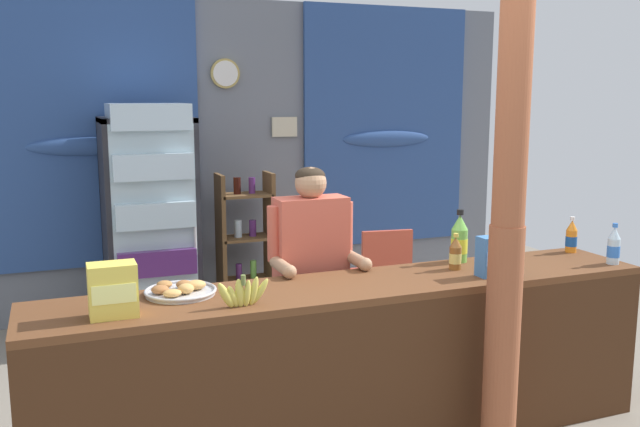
% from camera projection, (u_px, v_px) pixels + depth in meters
% --- Properties ---
extents(ground_plane, '(8.20, 8.20, 0.00)m').
position_uv_depth(ground_plane, '(313.00, 379.00, 4.72)').
color(ground_plane, gray).
extents(back_wall_curtained, '(5.40, 0.22, 2.76)m').
position_uv_depth(back_wall_curtained, '(238.00, 152.00, 6.26)').
color(back_wall_curtained, slate).
rests_on(back_wall_curtained, ground).
extents(stall_counter, '(3.45, 0.59, 0.92)m').
position_uv_depth(stall_counter, '(365.00, 351.00, 3.67)').
color(stall_counter, brown).
rests_on(stall_counter, ground).
extents(timber_post, '(0.20, 0.18, 2.55)m').
position_uv_depth(timber_post, '(507.00, 236.00, 3.46)').
color(timber_post, '#995133').
rests_on(timber_post, ground).
extents(drink_fridge, '(0.72, 0.73, 1.86)m').
position_uv_depth(drink_fridge, '(150.00, 208.00, 5.56)').
color(drink_fridge, '#232328').
rests_on(drink_fridge, ground).
extents(bottle_shelf_rack, '(0.48, 0.28, 1.26)m').
position_uv_depth(bottle_shelf_rack, '(246.00, 242.00, 6.01)').
color(bottle_shelf_rack, brown).
rests_on(bottle_shelf_rack, ground).
extents(plastic_lawn_chair, '(0.50, 0.50, 0.86)m').
position_uv_depth(plastic_lawn_chair, '(382.00, 271.00, 5.66)').
color(plastic_lawn_chair, '#E5563D').
rests_on(plastic_lawn_chair, ground).
extents(shopkeeper, '(0.54, 0.42, 1.51)m').
position_uv_depth(shopkeeper, '(311.00, 259.00, 4.14)').
color(shopkeeper, '#28282D').
rests_on(shopkeeper, ground).
extents(soda_bottle_lime_soda, '(0.10, 0.10, 0.32)m').
position_uv_depth(soda_bottle_lime_soda, '(459.00, 240.00, 4.19)').
color(soda_bottle_lime_soda, '#75C64C').
rests_on(soda_bottle_lime_soda, stall_counter).
extents(soda_bottle_orange_soda, '(0.07, 0.07, 0.23)m').
position_uv_depth(soda_bottle_orange_soda, '(571.00, 237.00, 4.45)').
color(soda_bottle_orange_soda, orange).
rests_on(soda_bottle_orange_soda, stall_counter).
extents(soda_bottle_water, '(0.07, 0.07, 0.25)m').
position_uv_depth(soda_bottle_water, '(614.00, 247.00, 4.14)').
color(soda_bottle_water, silver).
rests_on(soda_bottle_water, stall_counter).
extents(soda_bottle_iced_tea, '(0.07, 0.07, 0.21)m').
position_uv_depth(soda_bottle_iced_tea, '(455.00, 254.00, 4.01)').
color(soda_bottle_iced_tea, brown).
rests_on(soda_bottle_iced_tea, stall_counter).
extents(snack_box_biscuit, '(0.22, 0.10, 0.23)m').
position_uv_depth(snack_box_biscuit, '(496.00, 256.00, 3.86)').
color(snack_box_biscuit, '#3D75B7').
rests_on(snack_box_biscuit, stall_counter).
extents(snack_box_instant_noodle, '(0.22, 0.14, 0.25)m').
position_uv_depth(snack_box_instant_noodle, '(113.00, 290.00, 3.14)').
color(snack_box_instant_noodle, '#EAD14C').
rests_on(snack_box_instant_noodle, stall_counter).
extents(pastry_tray, '(0.37, 0.37, 0.07)m').
position_uv_depth(pastry_tray, '(180.00, 290.00, 3.50)').
color(pastry_tray, '#BCBCC1').
rests_on(pastry_tray, stall_counter).
extents(banana_bunch, '(0.28, 0.05, 0.16)m').
position_uv_depth(banana_bunch, '(242.00, 293.00, 3.31)').
color(banana_bunch, '#CCC14C').
rests_on(banana_bunch, stall_counter).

